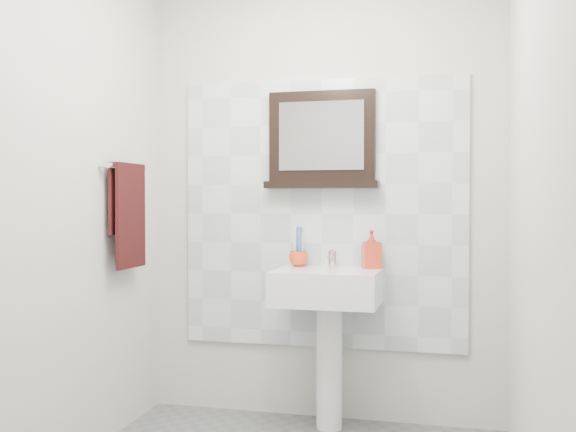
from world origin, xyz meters
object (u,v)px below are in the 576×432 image
object	(u,v)px
pedestal_sink	(328,304)
framed_mirror	(322,142)
soap_dispenser	(371,249)
toothbrush_cup	(298,259)
hand_towel	(128,207)

from	to	relation	value
pedestal_sink	framed_mirror	distance (m)	0.89
pedestal_sink	framed_mirror	bearing A→B (deg)	110.33
soap_dispenser	framed_mirror	xyz separation A→B (m)	(-0.28, 0.06, 0.58)
soap_dispenser	framed_mirror	bearing A→B (deg)	148.86
toothbrush_cup	hand_towel	size ratio (longest dim) A/B	0.19
soap_dispenser	hand_towel	world-z (taller)	hand_towel
hand_towel	toothbrush_cup	bearing A→B (deg)	26.11
soap_dispenser	toothbrush_cup	bearing A→B (deg)	159.84
soap_dispenser	hand_towel	distance (m)	1.31
pedestal_sink	framed_mirror	xyz separation A→B (m)	(-0.07, 0.19, 0.87)
soap_dispenser	framed_mirror	world-z (taller)	framed_mirror
soap_dispenser	pedestal_sink	bearing A→B (deg)	-168.88
soap_dispenser	hand_towel	size ratio (longest dim) A/B	0.38
pedestal_sink	toothbrush_cup	xyz separation A→B (m)	(-0.19, 0.13, 0.23)
pedestal_sink	soap_dispenser	world-z (taller)	soap_dispenser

